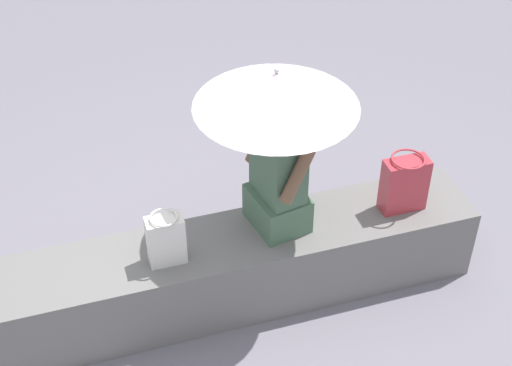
{
  "coord_description": "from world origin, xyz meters",
  "views": [
    {
      "loc": [
        -0.82,
        -3.04,
        3.42
      ],
      "look_at": [
        0.14,
        0.03,
        0.84
      ],
      "focal_mm": 52.94,
      "sensor_mm": 36.0,
      "label": 1
    }
  ],
  "objects": [
    {
      "name": "ground_plane",
      "position": [
        0.0,
        0.0,
        0.0
      ],
      "size": [
        14.0,
        14.0,
        0.0
      ],
      "primitive_type": "plane",
      "color": "slate"
    },
    {
      "name": "handbag_black",
      "position": [
        -0.4,
        -0.06,
        0.64
      ],
      "size": [
        0.2,
        0.15,
        0.32
      ],
      "color": "silver",
      "rests_on": "stone_bench"
    },
    {
      "name": "tote_bag_canvas",
      "position": [
        1.02,
        -0.03,
        0.66
      ],
      "size": [
        0.27,
        0.2,
        0.36
      ],
      "color": "#B2333D",
      "rests_on": "stone_bench"
    },
    {
      "name": "parasol",
      "position": [
        0.26,
        0.08,
        1.38
      ],
      "size": [
        0.88,
        0.88,
        1.02
      ],
      "color": "#B7B7BC",
      "rests_on": "stone_bench"
    },
    {
      "name": "stone_bench",
      "position": [
        0.0,
        0.0,
        0.24
      ],
      "size": [
        2.89,
        0.49,
        0.49
      ],
      "primitive_type": "cube",
      "color": "slate",
      "rests_on": "ground"
    },
    {
      "name": "person_seated",
      "position": [
        0.28,
        0.06,
        0.87
      ],
      "size": [
        0.34,
        0.5,
        0.9
      ],
      "color": "#47664C",
      "rests_on": "stone_bench"
    }
  ]
}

